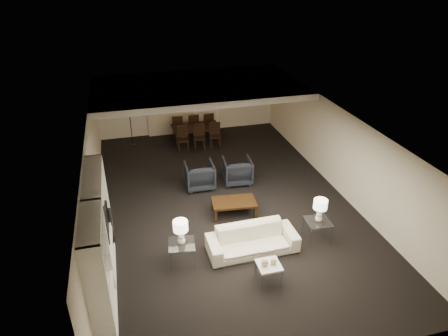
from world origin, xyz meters
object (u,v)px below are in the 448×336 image
marble_table (268,273)px  vase_blue (99,280)px  chair_nl (183,139)px  chair_nm (199,137)px  chair_nr (215,136)px  side_table_left (182,253)px  pendant_light (206,100)px  sofa (252,240)px  side_table_right (317,230)px  floor_speaker (110,228)px  vase_amber (96,238)px  floor_lamp (131,127)px  table_lamp_left (181,233)px  coffee_table (234,208)px  dining_table (196,135)px  chair_fr (208,123)px  armchair_left (200,175)px  table_lamp_right (320,211)px  chair_fl (178,126)px  chair_fm (193,125)px  television (103,223)px  armchair_right (237,171)px

marble_table → vase_blue: (-3.40, -0.29, 0.90)m
chair_nl → chair_nm: size_ratio=1.00×
chair_nl → chair_nr: bearing=6.4°
side_table_left → chair_nr: 6.42m
pendant_light → side_table_left: pendant_light is taller
sofa → chair_nm: bearing=89.7°
side_table_right → floor_speaker: 5.08m
vase_amber → floor_lamp: size_ratio=0.12×
side_table_left → pendant_light: bearing=71.8°
sofa → table_lamp_left: bearing=179.3°
coffee_table → side_table_left: bearing=-136.7°
chair_nl → chair_nr: size_ratio=1.00×
vase_blue → chair_nr: size_ratio=0.20×
side_table_right → vase_blue: bearing=-164.7°
marble_table → floor_speaker: (-3.27, 2.14, 0.30)m
dining_table → chair_fr: 0.90m
armchair_left → table_lamp_right: 4.05m
vase_amber → chair_nr: (3.96, 6.79, -1.18)m
marble_table → chair_fl: size_ratio=0.53×
chair_nl → chair_fm: (0.60, 1.30, 0.00)m
floor_lamp → table_lamp_left: bearing=-84.2°
chair_nm → floor_lamp: (-2.38, 1.01, 0.25)m
armchair_left → floor_lamp: 4.15m
sofa → chair_fr: 7.33m
marble_table → vase_amber: (-3.40, 0.32, 1.40)m
vase_blue → dining_table: vase_blue is taller
pendant_light → chair_fm: pendant_light is taller
television → chair_fm: bearing=-26.4°
side_table_left → chair_nl: size_ratio=0.64×
armchair_right → sofa: bearing=85.0°
coffee_table → armchair_left: (-0.60, 1.70, 0.19)m
table_lamp_right → chair_nl: bearing=111.3°
side_table_left → table_lamp_right: 3.45m
coffee_table → chair_fl: (-0.64, 5.71, 0.25)m
television → vase_blue: television is taller
armchair_left → chair_fl: (-0.04, 4.01, 0.06)m
armchair_right → marble_table: (-0.60, -4.40, -0.15)m
side_table_left → chair_nm: (1.66, 6.01, 0.19)m
armchair_left → chair_fl: 4.01m
chair_fl → sofa: bearing=100.8°
chair_fr → coffee_table: bearing=79.8°
chair_nr → vase_blue: bearing=-110.9°
vase_amber → chair_fl: vase_amber is taller
chair_nl → marble_table: bearing=-78.4°
chair_nl → chair_nm: (0.60, 0.00, 0.00)m
television → chair_fm: (3.33, 6.71, -0.57)m
pendant_light → sofa: (-0.21, -5.80, -1.60)m
vase_amber → chair_nr: vase_amber is taller
armchair_right → vase_blue: bearing=54.9°
side_table_right → marble_table: bearing=-147.1°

